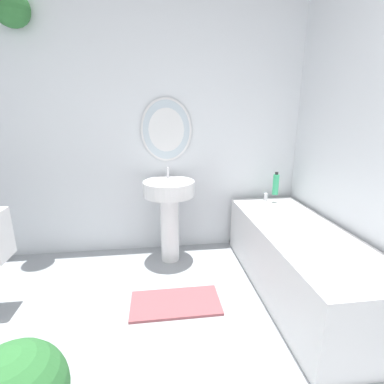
# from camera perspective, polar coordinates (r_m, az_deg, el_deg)

# --- Properties ---
(wall_back) EXTENTS (2.99, 0.29, 2.40)m
(wall_back) POSITION_cam_1_polar(r_m,az_deg,el_deg) (2.69, -9.48, 13.54)
(wall_back) COLOR silver
(wall_back) RESTS_ON ground_plane
(pedestal_sink) EXTENTS (0.46, 0.46, 0.87)m
(pedestal_sink) POSITION_cam_1_polar(r_m,az_deg,el_deg) (2.53, -4.68, -2.64)
(pedestal_sink) COLOR white
(pedestal_sink) RESTS_ON ground_plane
(bathtub) EXTENTS (0.63, 1.63, 0.59)m
(bathtub) POSITION_cam_1_polar(r_m,az_deg,el_deg) (2.35, 21.03, -12.57)
(bathtub) COLOR silver
(bathtub) RESTS_ON ground_plane
(shampoo_bottle) EXTENTS (0.06, 0.06, 0.22)m
(shampoo_bottle) POSITION_cam_1_polar(r_m,az_deg,el_deg) (2.79, 16.80, 1.55)
(shampoo_bottle) COLOR #38B275
(shampoo_bottle) RESTS_ON bathtub
(bath_mat) EXTENTS (0.65, 0.33, 0.02)m
(bath_mat) POSITION_cam_1_polar(r_m,az_deg,el_deg) (2.18, -3.40, -21.77)
(bath_mat) COLOR #934C51
(bath_mat) RESTS_ON ground_plane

